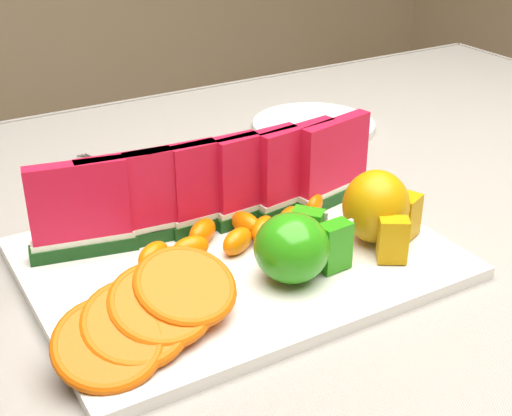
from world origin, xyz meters
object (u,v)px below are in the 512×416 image
Objects in this scene: side_plate at (313,125)px; fork at (112,182)px; pear_cluster at (379,209)px; platter at (237,258)px; apple_cluster at (297,246)px.

side_plate is 0.98× the size of fork.
fork is at bearing 120.50° from pear_cluster.
platter is 2.13× the size of side_plate.
pear_cluster is at bearing -114.46° from side_plate.
apple_cluster is 1.16× the size of pear_cluster.
apple_cluster is 0.58× the size of fork.
pear_cluster is 0.50× the size of fork.
side_plate is at bearing 53.19° from apple_cluster.
pear_cluster is (0.11, 0.01, 0.01)m from apple_cluster.
pear_cluster is (0.13, -0.05, 0.04)m from platter.
pear_cluster reaches higher than fork.
platter reaches higher than side_plate.
apple_cluster reaches higher than side_plate.
platter is 0.39m from side_plate.
fork is (-0.07, 0.31, -0.04)m from apple_cluster.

